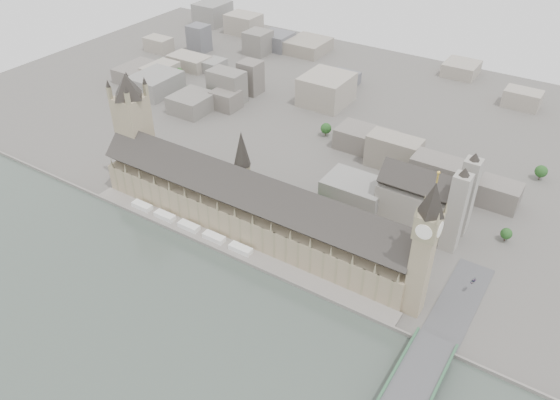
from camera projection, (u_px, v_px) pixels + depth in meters
The scene contains 12 objects.
ground at pixel (236, 243), 414.31m from camera, with size 900.00×900.00×0.00m, color #595651.
embankment_wall at pixel (223, 252), 403.14m from camera, with size 600.00×1.50×3.00m, color gray.
river_terrace at pixel (230, 247), 408.58m from camera, with size 270.00×15.00×2.00m, color gray.
terrace_tents at pixel (189, 226), 424.87m from camera, with size 118.00×7.00×4.00m.
palace_of_westminster at pixel (250, 206), 414.72m from camera, with size 265.00×40.73×55.44m.
elizabeth_tower at pixel (425, 241), 325.27m from camera, with size 17.00×17.00×107.50m.
victoria_tower at pixel (133, 124), 454.18m from camera, with size 30.00×30.00×100.00m.
central_tower at pixel (242, 159), 403.12m from camera, with size 13.00×13.00×48.00m.
westminster_abbey at pixel (425, 201), 416.01m from camera, with size 68.00×36.00×64.00m.
city_skyline_inland at pixel (374, 103), 571.50m from camera, with size 720.00×360.00×38.00m, color gray, non-canonical shape.
park_trees at pixel (268, 193), 455.58m from camera, with size 110.00×30.00×15.00m, color #1A4A1A, non-canonical shape.
car_approach at pixel (473, 281), 364.87m from camera, with size 2.07×5.08×1.48m, color gray.
Camera 1 is at (201.20, -250.19, 266.06)m, focal length 35.00 mm.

